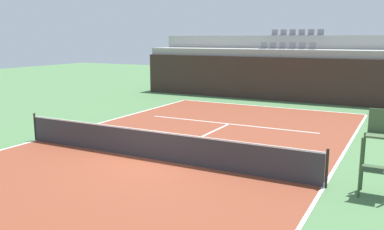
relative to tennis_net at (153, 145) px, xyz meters
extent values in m
plane|color=#477042|center=(0.00, 0.00, -0.51)|extent=(80.00, 80.00, 0.00)
cube|color=brown|center=(0.00, 0.00, -0.50)|extent=(11.00, 24.00, 0.01)
cube|color=white|center=(0.00, 11.95, -0.50)|extent=(11.00, 0.10, 0.00)
cube|color=white|center=(-5.45, 0.00, -0.50)|extent=(0.10, 24.00, 0.00)
cube|color=white|center=(5.45, 0.00, -0.50)|extent=(0.10, 24.00, 0.00)
cube|color=white|center=(0.00, 6.40, -0.50)|extent=(8.26, 0.10, 0.00)
cube|color=white|center=(0.00, 3.20, -0.50)|extent=(0.10, 6.40, 0.00)
cube|color=#33231E|center=(0.00, 14.58, 0.87)|extent=(19.49, 0.30, 2.76)
cube|color=#9E9E99|center=(0.00, 15.93, 1.11)|extent=(19.49, 2.40, 3.23)
cube|color=#9E9E99|center=(0.00, 18.33, 1.55)|extent=(19.49, 2.40, 4.12)
cube|color=slate|center=(-1.61, 15.93, 2.75)|extent=(0.44, 0.44, 0.04)
cube|color=slate|center=(-1.61, 16.13, 2.97)|extent=(0.44, 0.04, 0.40)
cube|color=slate|center=(-0.97, 15.93, 2.75)|extent=(0.44, 0.44, 0.04)
cube|color=slate|center=(-0.97, 16.13, 2.97)|extent=(0.44, 0.04, 0.40)
cube|color=slate|center=(-0.32, 15.93, 2.75)|extent=(0.44, 0.44, 0.04)
cube|color=slate|center=(-0.32, 16.13, 2.97)|extent=(0.44, 0.04, 0.40)
cube|color=slate|center=(0.32, 15.93, 2.75)|extent=(0.44, 0.44, 0.04)
cube|color=slate|center=(0.32, 16.13, 2.97)|extent=(0.44, 0.04, 0.40)
cube|color=slate|center=(0.97, 15.93, 2.75)|extent=(0.44, 0.44, 0.04)
cube|color=slate|center=(0.97, 16.13, 2.97)|extent=(0.44, 0.04, 0.40)
cube|color=slate|center=(1.61, 15.93, 2.75)|extent=(0.44, 0.44, 0.04)
cube|color=slate|center=(1.61, 16.13, 2.97)|extent=(0.44, 0.04, 0.40)
cube|color=slate|center=(-1.61, 18.33, 3.63)|extent=(0.44, 0.44, 0.04)
cube|color=slate|center=(-1.61, 18.53, 3.85)|extent=(0.44, 0.04, 0.40)
cube|color=slate|center=(-0.97, 18.33, 3.63)|extent=(0.44, 0.44, 0.04)
cube|color=slate|center=(-0.97, 18.53, 3.85)|extent=(0.44, 0.04, 0.40)
cube|color=slate|center=(-0.32, 18.33, 3.63)|extent=(0.44, 0.44, 0.04)
cube|color=slate|center=(-0.32, 18.53, 3.85)|extent=(0.44, 0.04, 0.40)
cube|color=slate|center=(0.32, 18.33, 3.63)|extent=(0.44, 0.44, 0.04)
cube|color=slate|center=(0.32, 18.53, 3.85)|extent=(0.44, 0.04, 0.40)
cube|color=slate|center=(0.97, 18.33, 3.63)|extent=(0.44, 0.44, 0.04)
cube|color=slate|center=(0.97, 18.53, 3.85)|extent=(0.44, 0.04, 0.40)
cube|color=slate|center=(1.61, 18.33, 3.63)|extent=(0.44, 0.44, 0.04)
cube|color=slate|center=(1.61, 18.53, 3.85)|extent=(0.44, 0.04, 0.40)
cylinder|color=black|center=(-5.50, 0.00, 0.04)|extent=(0.08, 0.08, 1.07)
cylinder|color=black|center=(5.50, 0.00, 0.04)|extent=(0.08, 0.08, 1.07)
cube|color=#333338|center=(0.00, 0.00, -0.04)|extent=(10.90, 0.02, 0.92)
cube|color=white|center=(0.00, 0.00, 0.45)|extent=(10.90, 0.04, 0.05)
cylinder|color=#334C2D|center=(6.35, -0.30, 0.27)|extent=(0.06, 0.06, 1.55)
cylinder|color=#334C2D|center=(6.35, 0.30, 0.27)|extent=(0.06, 0.06, 1.55)
cube|color=#334C2D|center=(6.70, 0.00, 0.19)|extent=(0.70, 0.60, 0.04)
cube|color=#3F5938|center=(6.70, 0.00, 1.07)|extent=(0.60, 0.60, 0.05)
cube|color=#3F5938|center=(6.70, 0.28, 1.39)|extent=(0.60, 0.04, 0.60)
camera|label=1|loc=(7.21, -10.87, 3.44)|focal=38.22mm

